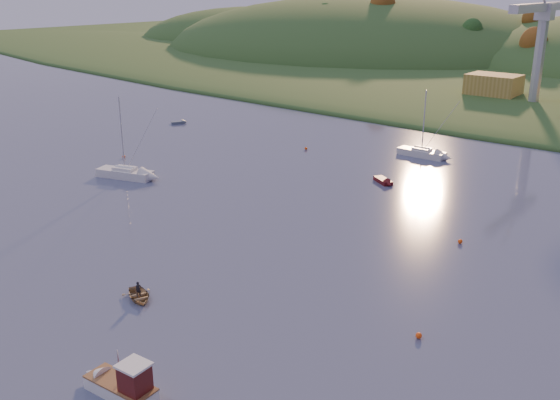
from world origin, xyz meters
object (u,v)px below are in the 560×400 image
Objects in this scene: canoe at (139,296)px; red_tender at (386,182)px; fishing_boat at (116,382)px; sailboat_far at (422,152)px; sailboat_near at (125,173)px; grey_dinghy at (181,122)px.

red_tender reaches higher than canoe.
canoe is (-9.52, 9.42, -0.52)m from fishing_boat.
red_tender is at bearing -80.32° from sailboat_far.
fishing_boat is 51.06m from sailboat_near.
grey_dinghy is at bearing -157.45° from red_tender.
sailboat_far is (27.38, 37.57, -0.05)m from sailboat_near.
fishing_boat reaches higher than grey_dinghy.
sailboat_near reaches higher than red_tender.
grey_dinghy reaches higher than canoe.
sailboat_near is 3.25× the size of canoe.
fishing_boat is 86.77m from grey_dinghy.
canoe is (30.77, -21.94, -0.38)m from sailboat_near.
sailboat_far reaches higher than red_tender.
canoe is 73.38m from grey_dinghy.
sailboat_far is 59.60m from canoe.
fishing_boat is 0.55× the size of sailboat_near.
sailboat_far is at bearing 27.08° from canoe.
sailboat_near is 1.09× the size of sailboat_far.
sailboat_near is at bearing -42.74° from fishing_boat.
grey_dinghy is (-48.65, -7.78, -0.46)m from sailboat_far.
red_tender is 1.25× the size of grey_dinghy.
sailboat_far is 16.80m from red_tender.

